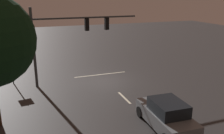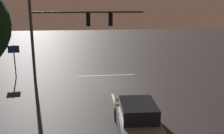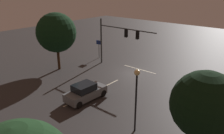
% 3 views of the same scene
% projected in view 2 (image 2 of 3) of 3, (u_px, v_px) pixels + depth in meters
% --- Properties ---
extents(ground_plane, '(80.00, 80.00, 0.00)m').
position_uv_depth(ground_plane, '(108.00, 81.00, 20.64)').
color(ground_plane, '#2D2B2B').
extents(traffic_signal_assembly, '(8.81, 0.47, 6.38)m').
position_uv_depth(traffic_signal_assembly, '(70.00, 27.00, 19.84)').
color(traffic_signal_assembly, '#383A3D').
rests_on(traffic_signal_assembly, ground_plane).
extents(lane_dash_far, '(0.16, 2.20, 0.01)m').
position_uv_depth(lane_dash_far, '(114.00, 100.00, 16.78)').
color(lane_dash_far, beige).
rests_on(lane_dash_far, ground_plane).
extents(stop_bar, '(5.00, 0.16, 0.01)m').
position_uv_depth(stop_bar, '(106.00, 75.00, 22.35)').
color(stop_bar, beige).
rests_on(stop_bar, ground_plane).
extents(car_approaching, '(2.06, 4.43, 1.70)m').
position_uv_depth(car_approaching, '(137.00, 120.00, 12.12)').
color(car_approaching, slate).
rests_on(car_approaching, ground_plane).
extents(route_sign, '(0.90, 0.21, 2.78)m').
position_uv_depth(route_sign, '(14.00, 54.00, 21.27)').
color(route_sign, '#383A3D').
rests_on(route_sign, ground_plane).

